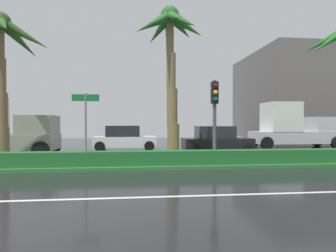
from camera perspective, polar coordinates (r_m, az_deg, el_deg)
ground_plane at (r=14.71m, az=-14.25°, el=-7.13°), size 90.00×42.00×0.10m
near_lane_divider_stripe at (r=7.95m, az=-21.59°, el=-13.62°), size 81.00×0.14×0.01m
median_strip at (r=13.71m, az=-14.85°, el=-7.19°), size 85.50×4.00×0.15m
median_hedge at (r=12.29m, az=-15.85°, el=-6.35°), size 76.50×0.70×0.60m
palm_tree_mid_left at (r=15.65m, az=-30.58°, el=14.01°), size 4.56×4.31×6.91m
palm_tree_centre_left at (r=14.27m, az=0.55°, el=16.68°), size 3.53×3.65×7.42m
traffic_signal_median_right at (r=12.70m, az=9.38°, el=3.97°), size 0.28×0.43×3.67m
street_name_sign at (r=12.06m, az=-16.24°, el=1.26°), size 1.10×0.08×3.00m
car_in_traffic_leading at (r=20.18m, az=-8.73°, el=-2.47°), size 4.30×2.02×1.72m
car_in_traffic_second at (r=18.05m, az=9.69°, el=-2.86°), size 4.30×2.02×1.72m
box_truck_following at (r=23.68m, az=23.79°, el=-0.29°), size 6.40×2.64×3.46m
building_far_right at (r=41.46m, az=30.04°, el=5.10°), size 21.06×13.63×10.30m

